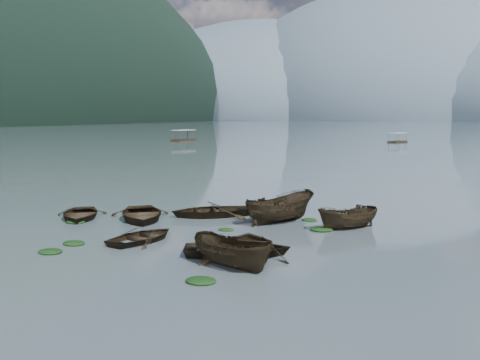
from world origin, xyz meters
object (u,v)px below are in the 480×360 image
(rowboat_3, at_px, (249,254))
(pontoon_left, at_px, (184,141))
(pontoon_centre, at_px, (397,142))
(rowboat_0, at_px, (80,218))

(rowboat_3, height_order, pontoon_left, pontoon_left)
(rowboat_3, height_order, pontoon_centre, pontoon_centre)
(pontoon_centre, bearing_deg, rowboat_3, -65.73)
(rowboat_0, distance_m, pontoon_left, 98.23)
(rowboat_0, relative_size, pontoon_left, 0.64)
(rowboat_3, xyz_separation_m, pontoon_centre, (1.08, 105.10, 0.00))
(pontoon_centre, bearing_deg, rowboat_0, -72.45)
(rowboat_3, bearing_deg, pontoon_centre, -108.52)
(rowboat_0, bearing_deg, pontoon_centre, 53.45)
(pontoon_left, bearing_deg, pontoon_centre, 24.77)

